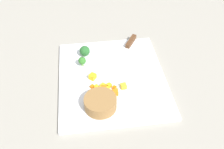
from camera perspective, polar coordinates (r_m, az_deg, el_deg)
ground_plane at (r=0.88m, az=0.00°, el=-1.03°), size 4.00×4.00×0.00m
cutting_board at (r=0.88m, az=0.00°, el=-0.75°), size 0.40×0.35×0.01m
prep_bowl at (r=0.77m, az=-2.59°, el=-6.28°), size 0.10×0.10×0.04m
chef_knife at (r=0.96m, az=2.50°, el=4.78°), size 0.29×0.20×0.02m
carrot_dice_0 at (r=0.82m, az=-1.77°, el=-3.03°), size 0.02×0.02×0.02m
carrot_dice_1 at (r=0.84m, az=-4.39°, el=-2.67°), size 0.02×0.02×0.01m
carrot_dice_2 at (r=0.82m, az=-0.87°, el=-3.83°), size 0.02×0.02×0.01m
carrot_dice_3 at (r=0.81m, az=1.10°, el=-3.94°), size 0.02×0.02×0.02m
carrot_dice_4 at (r=0.83m, az=0.56°, el=-2.95°), size 0.02×0.02×0.01m
carrot_dice_5 at (r=0.83m, az=-3.56°, el=-3.20°), size 0.01×0.01×0.01m
pepper_dice_0 at (r=0.84m, az=-2.02°, el=-2.47°), size 0.02×0.02×0.01m
pepper_dice_1 at (r=0.82m, az=-2.18°, el=-3.16°), size 0.02×0.02×0.01m
pepper_dice_2 at (r=0.83m, az=2.58°, el=-2.57°), size 0.02×0.02×0.01m
pepper_dice_3 at (r=0.83m, az=-3.44°, el=-2.75°), size 0.02×0.02×0.01m
pepper_dice_4 at (r=0.82m, az=-1.19°, el=-3.27°), size 0.02×0.02×0.01m
pepper_dice_5 at (r=0.84m, az=-0.65°, el=-2.39°), size 0.02×0.02×0.01m
pepper_dice_6 at (r=0.86m, az=-4.29°, el=-0.67°), size 0.03×0.03×0.02m
broccoli_floret_0 at (r=0.95m, az=-6.05°, el=5.19°), size 0.04×0.04×0.04m
broccoli_floret_1 at (r=0.91m, az=-6.62°, el=3.01°), size 0.03×0.03×0.04m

